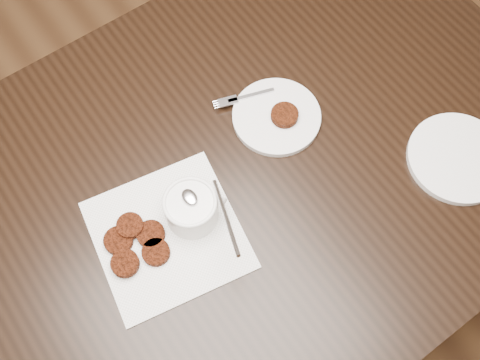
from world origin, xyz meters
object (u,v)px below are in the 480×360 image
table (224,245)px  napkin (168,235)px  plate_with_patty (277,115)px  plate_empty (458,158)px  sauce_ramekin (190,201)px

table → napkin: (-0.14, -0.03, 0.38)m
table → plate_with_patty: bearing=16.8°
table → plate_empty: plate_empty is taller
plate_with_patty → plate_empty: bearing=-50.6°
table → napkin: bearing=-168.0°
napkin → plate_with_patty: 0.34m
table → plate_with_patty: 0.43m
sauce_ramekin → plate_empty: size_ratio=0.68×
napkin → table: bearing=12.0°
table → sauce_ramekin: 0.46m
plate_with_patty → plate_empty: size_ratio=0.91×
napkin → plate_empty: plate_empty is taller
napkin → sauce_ramekin: size_ratio=1.93×
sauce_ramekin → plate_empty: sauce_ramekin is taller
plate_empty → napkin: bearing=160.0°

